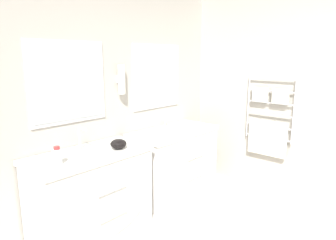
% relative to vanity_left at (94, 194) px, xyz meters
% --- Properties ---
extents(wall_back, '(5.36, 0.16, 2.60)m').
position_rel_vanity_left_xyz_m(wall_back, '(0.27, 0.36, 0.88)').
color(wall_back, '#B2ADA3').
rests_on(wall_back, ground_plane).
extents(wall_right, '(0.13, 4.25, 2.60)m').
position_rel_vanity_left_xyz_m(wall_right, '(2.17, -0.86, 0.87)').
color(wall_right, '#B2ADA3').
rests_on(wall_right, ground_plane).
extents(vanity_left, '(1.14, 0.63, 0.84)m').
position_rel_vanity_left_xyz_m(vanity_left, '(0.00, 0.00, 0.00)').
color(vanity_left, white).
rests_on(vanity_left, ground_plane).
extents(vanity_right, '(1.14, 0.63, 0.84)m').
position_rel_vanity_left_xyz_m(vanity_right, '(1.21, 0.00, 0.00)').
color(vanity_right, white).
rests_on(vanity_right, ground_plane).
extents(faucet_left, '(0.17, 0.14, 0.22)m').
position_rel_vanity_left_xyz_m(faucet_left, '(0.00, 0.17, 0.52)').
color(faucet_left, silver).
rests_on(faucet_left, vanity_left).
extents(faucet_right, '(0.17, 0.14, 0.22)m').
position_rel_vanity_left_xyz_m(faucet_right, '(1.21, 0.17, 0.52)').
color(faucet_right, silver).
rests_on(faucet_right, vanity_right).
extents(toiletry_bottle, '(0.08, 0.08, 0.16)m').
position_rel_vanity_left_xyz_m(toiletry_bottle, '(-0.36, -0.06, 0.49)').
color(toiletry_bottle, silver).
rests_on(toiletry_bottle, vanity_left).
extents(amenity_bowl, '(0.16, 0.16, 0.10)m').
position_rel_vanity_left_xyz_m(amenity_bowl, '(0.26, -0.07, 0.46)').
color(amenity_bowl, black).
rests_on(amenity_bowl, vanity_left).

